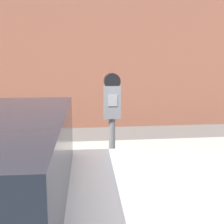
{
  "coord_description": "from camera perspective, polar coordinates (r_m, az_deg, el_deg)",
  "views": [
    {
      "loc": [
        -0.25,
        -2.12,
        1.76
      ],
      "look_at": [
        0.13,
        1.17,
        1.14
      ],
      "focal_mm": 50.0,
      "sensor_mm": 36.0,
      "label": 1
    }
  ],
  "objects": [
    {
      "name": "sidewalk",
      "position": [
        4.65,
        -3.19,
        -10.84
      ],
      "size": [
        24.0,
        2.8,
        0.13
      ],
      "color": "#BCB7AD",
      "rests_on": "ground_plane"
    },
    {
      "name": "parking_meter",
      "position": [
        3.38,
        0.0,
        -0.85
      ],
      "size": [
        0.18,
        0.13,
        1.43
      ],
      "color": "slate",
      "rests_on": "sidewalk"
    }
  ]
}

